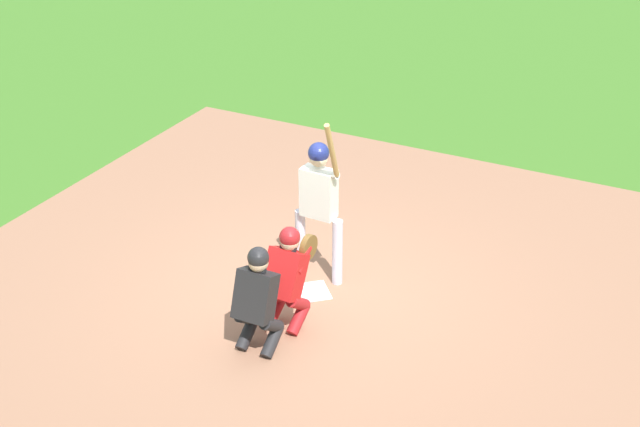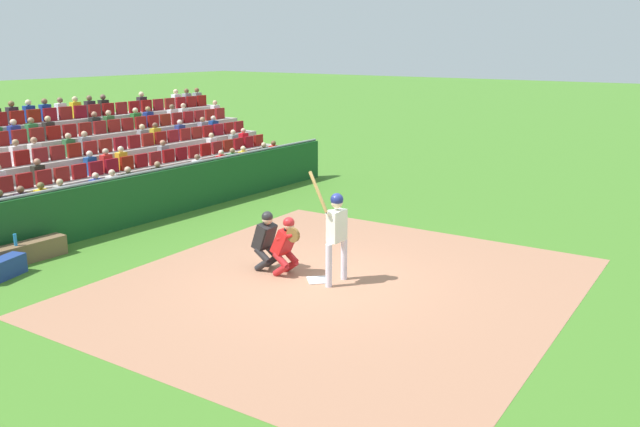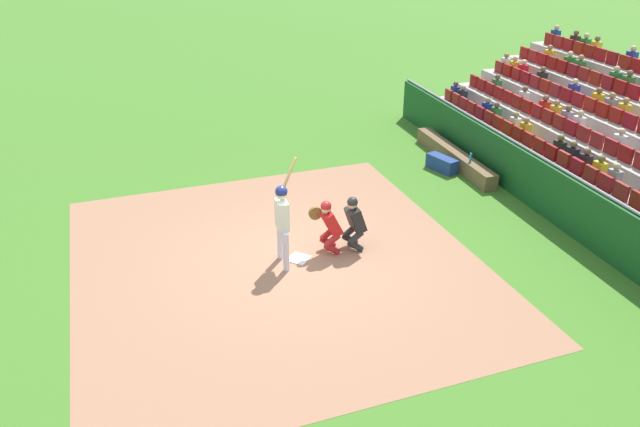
{
  "view_description": "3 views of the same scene",
  "coord_description": "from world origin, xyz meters",
  "px_view_note": "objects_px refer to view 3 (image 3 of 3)",
  "views": [
    {
      "loc": [
        5.0,
        -8.45,
        6.25
      ],
      "look_at": [
        0.26,
        -0.21,
        1.27
      ],
      "focal_mm": 52.83,
      "sensor_mm": 36.0,
      "label": 1
    },
    {
      "loc": [
        10.16,
        7.38,
        4.64
      ],
      "look_at": [
        -0.38,
        -0.24,
        1.3
      ],
      "focal_mm": 36.82,
      "sensor_mm": 36.0,
      "label": 2
    },
    {
      "loc": [
        -11.31,
        3.0,
        6.97
      ],
      "look_at": [
        0.11,
        -0.52,
        0.99
      ],
      "focal_mm": 34.77,
      "sensor_mm": 36.0,
      "label": 3
    }
  ],
  "objects_px": {
    "home_plate_umpire": "(354,221)",
    "home_plate_marker": "(299,259)",
    "batter_at_plate": "(282,216)",
    "catcher_crouching": "(329,223)",
    "water_bottle_on_bench": "(471,157)",
    "equipment_duffel_bag": "(442,164)",
    "dugout_bench": "(454,157)"
  },
  "relations": [
    {
      "from": "catcher_crouching",
      "to": "dugout_bench",
      "type": "bearing_deg",
      "value": -53.1
    },
    {
      "from": "home_plate_marker",
      "to": "home_plate_umpire",
      "type": "height_order",
      "value": "home_plate_umpire"
    },
    {
      "from": "dugout_bench",
      "to": "water_bottle_on_bench",
      "type": "bearing_deg",
      "value": 177.26
    },
    {
      "from": "batter_at_plate",
      "to": "equipment_duffel_bag",
      "type": "distance_m",
      "value": 6.9
    },
    {
      "from": "home_plate_marker",
      "to": "home_plate_umpire",
      "type": "distance_m",
      "value": 1.48
    },
    {
      "from": "equipment_duffel_bag",
      "to": "home_plate_umpire",
      "type": "bearing_deg",
      "value": 114.29
    },
    {
      "from": "batter_at_plate",
      "to": "home_plate_umpire",
      "type": "height_order",
      "value": "batter_at_plate"
    },
    {
      "from": "equipment_duffel_bag",
      "to": "batter_at_plate",
      "type": "bearing_deg",
      "value": 106.14
    },
    {
      "from": "water_bottle_on_bench",
      "to": "equipment_duffel_bag",
      "type": "distance_m",
      "value": 0.91
    },
    {
      "from": "water_bottle_on_bench",
      "to": "equipment_duffel_bag",
      "type": "xyz_separation_m",
      "value": [
        0.63,
        0.54,
        -0.36
      ]
    },
    {
      "from": "catcher_crouching",
      "to": "equipment_duffel_bag",
      "type": "bearing_deg",
      "value": -52.5
    },
    {
      "from": "home_plate_marker",
      "to": "water_bottle_on_bench",
      "type": "height_order",
      "value": "water_bottle_on_bench"
    },
    {
      "from": "home_plate_marker",
      "to": "batter_at_plate",
      "type": "relative_size",
      "value": 0.19
    },
    {
      "from": "catcher_crouching",
      "to": "water_bottle_on_bench",
      "type": "relative_size",
      "value": 4.82
    },
    {
      "from": "dugout_bench",
      "to": "water_bottle_on_bench",
      "type": "distance_m",
      "value": 1.06
    },
    {
      "from": "batter_at_plate",
      "to": "catcher_crouching",
      "type": "distance_m",
      "value": 1.2
    },
    {
      "from": "home_plate_umpire",
      "to": "home_plate_marker",
      "type": "bearing_deg",
      "value": 94.16
    },
    {
      "from": "batter_at_plate",
      "to": "dugout_bench",
      "type": "height_order",
      "value": "batter_at_plate"
    },
    {
      "from": "batter_at_plate",
      "to": "home_plate_umpire",
      "type": "distance_m",
      "value": 1.74
    },
    {
      "from": "home_plate_umpire",
      "to": "dugout_bench",
      "type": "relative_size",
      "value": 0.31
    },
    {
      "from": "home_plate_umpire",
      "to": "water_bottle_on_bench",
      "type": "distance_m",
      "value": 5.45
    },
    {
      "from": "batter_at_plate",
      "to": "dugout_bench",
      "type": "xyz_separation_m",
      "value": [
        4.12,
        -6.29,
        -0.94
      ]
    },
    {
      "from": "home_plate_marker",
      "to": "batter_at_plate",
      "type": "bearing_deg",
      "value": 103.63
    },
    {
      "from": "catcher_crouching",
      "to": "dugout_bench",
      "type": "distance_m",
      "value": 6.52
    },
    {
      "from": "batter_at_plate",
      "to": "catcher_crouching",
      "type": "height_order",
      "value": "batter_at_plate"
    },
    {
      "from": "batter_at_plate",
      "to": "catcher_crouching",
      "type": "relative_size",
      "value": 1.8
    },
    {
      "from": "home_plate_marker",
      "to": "dugout_bench",
      "type": "distance_m",
      "value": 7.17
    },
    {
      "from": "batter_at_plate",
      "to": "equipment_duffel_bag",
      "type": "bearing_deg",
      "value": -56.61
    },
    {
      "from": "catcher_crouching",
      "to": "home_plate_umpire",
      "type": "relative_size",
      "value": 0.98
    },
    {
      "from": "catcher_crouching",
      "to": "dugout_bench",
      "type": "height_order",
      "value": "catcher_crouching"
    },
    {
      "from": "catcher_crouching",
      "to": "equipment_duffel_bag",
      "type": "distance_m",
      "value": 5.84
    },
    {
      "from": "home_plate_umpire",
      "to": "water_bottle_on_bench",
      "type": "relative_size",
      "value": 4.93
    }
  ]
}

